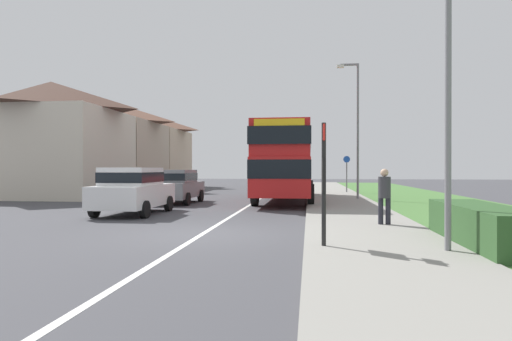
# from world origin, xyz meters

# --- Properties ---
(ground_plane) EXTENTS (120.00, 120.00, 0.00)m
(ground_plane) POSITION_xyz_m (0.00, 0.00, 0.00)
(ground_plane) COLOR #424247
(lane_marking_centre) EXTENTS (0.14, 60.00, 0.01)m
(lane_marking_centre) POSITION_xyz_m (0.00, 8.00, 0.00)
(lane_marking_centre) COLOR silver
(lane_marking_centre) RESTS_ON ground_plane
(pavement_near_side) EXTENTS (3.20, 68.00, 0.12)m
(pavement_near_side) POSITION_xyz_m (4.20, 6.00, 0.06)
(pavement_near_side) COLOR gray
(pavement_near_side) RESTS_ON ground_plane
(grass_verge_seaward) EXTENTS (6.00, 68.00, 0.08)m
(grass_verge_seaward) POSITION_xyz_m (8.50, 6.00, 0.04)
(grass_verge_seaward) COLOR #477538
(grass_verge_seaward) RESTS_ON ground_plane
(roadside_hedge) EXTENTS (1.10, 4.10, 0.90)m
(roadside_hedge) POSITION_xyz_m (6.30, -1.30, 0.45)
(roadside_hedge) COLOR #2D5128
(roadside_hedge) RESTS_ON ground_plane
(double_decker_bus) EXTENTS (2.80, 10.55, 3.70)m
(double_decker_bus) POSITION_xyz_m (1.53, 11.53, 2.14)
(double_decker_bus) COLOR red
(double_decker_bus) RESTS_ON ground_plane
(parked_car_white) EXTENTS (1.99, 4.07, 1.71)m
(parked_car_white) POSITION_xyz_m (-3.69, 4.45, 0.94)
(parked_car_white) COLOR silver
(parked_car_white) RESTS_ON ground_plane
(parked_car_grey) EXTENTS (1.98, 4.04, 1.62)m
(parked_car_grey) POSITION_xyz_m (-3.67, 9.55, 0.89)
(parked_car_grey) COLOR slate
(parked_car_grey) RESTS_ON ground_plane
(pedestrian_at_stop) EXTENTS (0.34, 0.34, 1.67)m
(pedestrian_at_stop) POSITION_xyz_m (4.79, 1.64, 0.98)
(pedestrian_at_stop) COLOR #23232D
(pedestrian_at_stop) RESTS_ON ground_plane
(bus_stop_sign) EXTENTS (0.09, 0.52, 2.60)m
(bus_stop_sign) POSITION_xyz_m (3.00, -1.97, 1.54)
(bus_stop_sign) COLOR black
(bus_stop_sign) RESTS_ON ground_plane
(cycle_route_sign) EXTENTS (0.44, 0.08, 2.52)m
(cycle_route_sign) POSITION_xyz_m (5.20, 18.85, 1.43)
(cycle_route_sign) COLOR slate
(cycle_route_sign) RESTS_ON ground_plane
(street_lamp_near) EXTENTS (1.14, 0.20, 7.62)m
(street_lamp_near) POSITION_xyz_m (5.22, -2.22, 4.36)
(street_lamp_near) COLOR slate
(street_lamp_near) RESTS_ON ground_plane
(street_lamp_mid) EXTENTS (1.14, 0.20, 7.12)m
(street_lamp_mid) POSITION_xyz_m (5.10, 12.26, 4.11)
(street_lamp_mid) COLOR slate
(street_lamp_mid) RESTS_ON ground_plane
(house_terrace_far_side) EXTENTS (7.67, 20.73, 6.82)m
(house_terrace_far_side) POSITION_xyz_m (-12.44, 20.29, 3.41)
(house_terrace_far_side) COLOR beige
(house_terrace_far_side) RESTS_ON ground_plane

